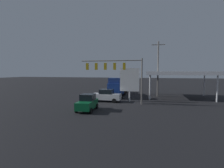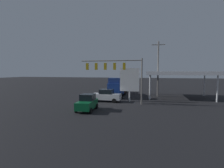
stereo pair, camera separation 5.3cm
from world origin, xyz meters
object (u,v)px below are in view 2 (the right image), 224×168
(sedan_far, at_px, (106,95))
(hatchback_crossing, at_px, (87,103))
(price_sign, at_px, (130,80))
(utility_pole, at_px, (158,68))
(pickup_parked, at_px, (121,88))
(delivery_truck, at_px, (117,88))
(traffic_signal_assembly, at_px, (115,69))

(sedan_far, bearing_deg, hatchback_crossing, 85.00)
(price_sign, height_order, hatchback_crossing, price_sign)
(price_sign, relative_size, sedan_far, 1.17)
(utility_pole, xyz_separation_m, pickup_parked, (7.38, -3.04, -4.25))
(price_sign, xyz_separation_m, pickup_parked, (2.95, -9.28, -2.20))
(price_sign, xyz_separation_m, delivery_truck, (2.92, -4.13, -1.62))
(traffic_signal_assembly, height_order, utility_pole, utility_pole)
(price_sign, distance_m, hatchback_crossing, 8.98)
(sedan_far, xyz_separation_m, hatchback_crossing, (0.65, 6.53, -0.00))
(utility_pole, height_order, pickup_parked, utility_pole)
(sedan_far, xyz_separation_m, delivery_truck, (-0.54, -5.22, 0.74))
(sedan_far, bearing_deg, utility_pole, -136.37)
(traffic_signal_assembly, height_order, pickup_parked, traffic_signal_assembly)
(utility_pole, distance_m, sedan_far, 11.64)
(utility_pole, xyz_separation_m, hatchback_crossing, (8.54, 13.87, -4.41))
(utility_pole, bearing_deg, traffic_signal_assembly, 53.26)
(utility_pole, relative_size, sedan_far, 2.29)
(delivery_truck, bearing_deg, sedan_far, -9.42)
(traffic_signal_assembly, distance_m, pickup_parked, 12.24)
(hatchback_crossing, bearing_deg, utility_pole, 145.95)
(price_sign, distance_m, delivery_truck, 5.31)
(utility_pole, height_order, hatchback_crossing, utility_pole)
(traffic_signal_assembly, bearing_deg, price_sign, -130.30)
(traffic_signal_assembly, xyz_separation_m, hatchback_crossing, (2.19, 5.36, -4.10))
(traffic_signal_assembly, xyz_separation_m, delivery_truck, (1.00, -6.39, -3.35))
(utility_pole, bearing_deg, sedan_far, 42.93)
(price_sign, xyz_separation_m, hatchback_crossing, (4.11, 7.62, -2.37))
(price_sign, relative_size, delivery_truck, 0.75)
(hatchback_crossing, xyz_separation_m, delivery_truck, (-1.19, -11.75, 0.75))
(utility_pole, height_order, delivery_truck, utility_pole)
(price_sign, bearing_deg, utility_pole, -125.36)
(utility_pole, xyz_separation_m, sedan_far, (7.89, 7.34, -4.40))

